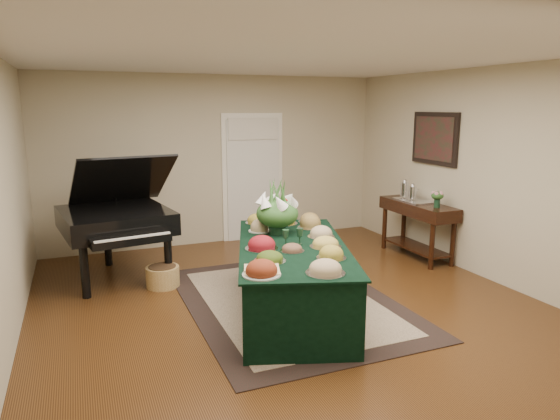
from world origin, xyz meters
name	(u,v)px	position (x,y,z in m)	size (l,w,h in m)	color
ground	(290,306)	(0.00, 0.00, 0.00)	(6.00, 6.00, 0.00)	black
area_rug	(289,301)	(0.05, 0.14, 0.01)	(2.26, 3.16, 0.01)	black
kitchen_doorway	(253,179)	(0.60, 2.97, 1.02)	(1.05, 0.07, 2.10)	white
buffet_table	(292,278)	(-0.04, -0.15, 0.39)	(1.81, 2.60, 0.76)	black
food_platters	(293,239)	(-0.02, -0.13, 0.81)	(1.58, 2.37, 0.13)	#ADB7AD
cutting_board	(262,267)	(-0.64, -0.83, 0.80)	(0.40, 0.40, 0.10)	tan
green_goblets	(293,237)	(-0.05, -0.17, 0.85)	(0.24, 0.08, 0.18)	#13301E
floral_centerpiece	(277,208)	(-0.01, 0.36, 1.06)	(0.51, 0.51, 0.51)	#13301E
grand_piano	(116,219)	(-1.68, 1.74, 0.79)	(1.54, 1.71, 1.61)	black
wicker_basket	(163,277)	(-1.22, 1.18, 0.13)	(0.41, 0.41, 0.26)	olive
mahogany_sideboard	(418,215)	(2.50, 1.04, 0.64)	(0.45, 1.35, 0.82)	black
tea_service	(409,192)	(2.50, 1.27, 0.94)	(0.34, 0.58, 0.30)	silver
pink_bouquet	(437,196)	(2.50, 0.64, 0.99)	(0.19, 0.19, 0.24)	#13301E
wall_painting	(435,139)	(2.72, 1.04, 1.75)	(0.05, 0.95, 0.75)	black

